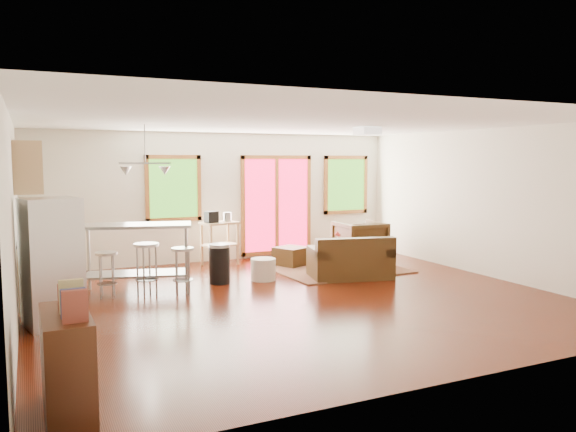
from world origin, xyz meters
name	(u,v)px	position (x,y,z in m)	size (l,w,h in m)	color
floor	(296,298)	(0.00, 0.00, -0.01)	(7.50, 7.00, 0.02)	#310C03
ceiling	(297,121)	(0.00, 0.00, 2.61)	(7.50, 7.00, 0.02)	white
back_wall	(222,197)	(0.00, 3.51, 1.30)	(7.50, 0.02, 2.60)	silver
left_wall	(13,223)	(-3.76, 0.00, 1.30)	(0.02, 7.00, 2.60)	silver
right_wall	(489,203)	(3.76, 0.00, 1.30)	(0.02, 7.00, 2.60)	silver
front_wall	(464,243)	(0.00, -3.51, 1.30)	(7.50, 0.02, 2.60)	silver
window_left	(174,188)	(-1.00, 3.46, 1.50)	(1.10, 0.05, 1.30)	#2B5C16
french_doors	(277,205)	(1.20, 3.46, 1.10)	(1.60, 0.05, 2.10)	#BF1237
window_right	(346,185)	(2.90, 3.46, 1.50)	(1.10, 0.05, 1.30)	#2B5C16
rug	(338,269)	(1.63, 1.57, 0.01)	(2.32, 1.78, 0.02)	#4D5F36
loveseat	(351,261)	(1.47, 0.87, 0.29)	(1.53, 1.08, 0.74)	#301F0C
coffee_table	(344,249)	(1.95, 1.92, 0.33)	(1.07, 0.79, 0.38)	black
armchair	(360,239)	(2.48, 2.20, 0.45)	(0.88, 0.83, 0.91)	#301F0C
ottoman	(291,256)	(1.01, 2.34, 0.18)	(0.55, 0.55, 0.37)	#301F0C
pouf	(263,269)	(0.02, 1.35, 0.19)	(0.43, 0.43, 0.37)	beige
vase	(337,241)	(1.77, 1.87, 0.50)	(0.22, 0.22, 0.28)	silver
book	(355,237)	(2.20, 1.94, 0.54)	(0.22, 0.03, 0.29)	brown
cabinets	(37,235)	(-3.49, 1.70, 0.93)	(0.64, 2.24, 2.30)	tan
refrigerator	(52,262)	(-3.34, 0.01, 0.80)	(0.76, 0.75, 1.59)	#B7BABC
island	(137,245)	(-2.08, 1.41, 0.73)	(1.79, 1.07, 1.06)	#B7BABC
cup	(165,225)	(-1.61, 1.50, 1.01)	(0.12, 0.09, 0.12)	white
bar_stool_a	(107,264)	(-2.56, 1.21, 0.51)	(0.39, 0.39, 0.69)	#B7BABC
bar_stool_b	(146,257)	(-2.00, 1.08, 0.59)	(0.47, 0.47, 0.80)	#B7BABC
bar_stool_c	(183,260)	(-1.48, 0.93, 0.54)	(0.43, 0.43, 0.72)	#B7BABC
trash_can	(219,263)	(-0.73, 1.43, 0.33)	(0.47, 0.47, 0.66)	black
kitchen_cart	(219,228)	(-0.24, 2.99, 0.73)	(0.78, 0.59, 1.07)	tan
bookshelf	(67,361)	(-3.35, -2.69, 0.43)	(0.38, 0.94, 1.10)	black
ceiling_flush	(367,131)	(1.60, 0.60, 2.53)	(0.35, 0.35, 0.12)	white
pendant_light	(145,170)	(-1.90, 1.50, 1.90)	(0.80, 0.18, 0.79)	gray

